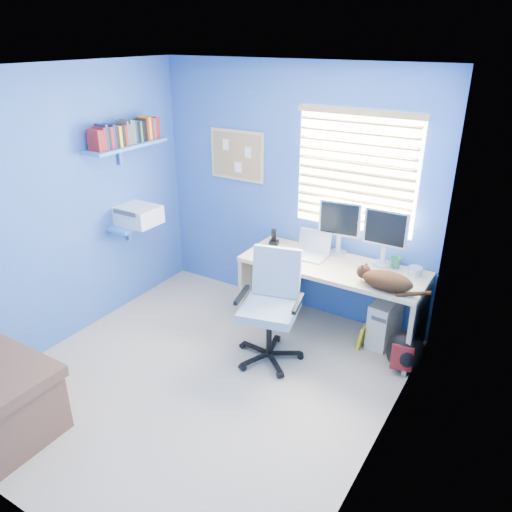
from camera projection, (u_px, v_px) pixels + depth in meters
The scene contains 21 objects.
floor at pixel (202, 380), 4.26m from camera, with size 3.00×3.20×0.00m, color tan.
ceiling at pixel (184, 69), 3.24m from camera, with size 3.00×3.20×0.00m, color white.
wall_back at pixel (293, 192), 4.99m from camera, with size 3.00×0.01×2.50m, color #2963B6.
wall_left at pixel (61, 212), 4.46m from camera, with size 0.01×3.20×2.50m, color #2963B6.
wall_right at pixel (389, 296), 3.04m from camera, with size 0.01×3.20×2.50m, color #2963B6.
desk at pixel (331, 299), 4.79m from camera, with size 1.72×0.65×0.74m, color tan.
laptop at pixel (310, 247), 4.75m from camera, with size 0.33×0.26×0.22m, color silver.
monitor_left at pixel (340, 228), 4.76m from camera, with size 0.40×0.12×0.54m, color silver.
monitor_right at pixel (385, 238), 4.53m from camera, with size 0.40×0.12×0.54m, color silver.
phone at pixel (274, 237), 5.04m from camera, with size 0.09×0.11×0.17m, color black.
mug at pixel (395, 263), 4.56m from camera, with size 0.10×0.09×0.10m, color #2C724A.
cd_spindle at pixel (415, 271), 4.44m from camera, with size 0.13×0.13×0.07m, color silver.
cat at pixel (387, 281), 4.17m from camera, with size 0.43×0.23×0.15m, color black.
tower_pc at pixel (385, 321), 4.71m from camera, with size 0.19×0.44×0.45m, color beige.
drawer_boxes at pixel (274, 289), 5.19m from camera, with size 0.35×0.28×0.54m, color tan.
yellow_book at pixel (362, 336), 4.66m from camera, with size 0.03×0.17×0.24m, color yellow.
backpack at pixel (405, 352), 4.31m from camera, with size 0.33×0.25×0.39m, color black.
office_chair at pixel (271, 320), 4.44m from camera, with size 0.70×0.70×1.00m.
window_blinds at pixel (355, 172), 4.54m from camera, with size 1.15×0.05×1.10m.
corkboard at pixel (237, 155), 5.17m from camera, with size 0.64×0.02×0.52m.
wall_shelves at pixel (131, 175), 4.90m from camera, with size 0.42×0.90×1.05m.
Camera 1 is at (2.20, -2.70, 2.72)m, focal length 35.00 mm.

